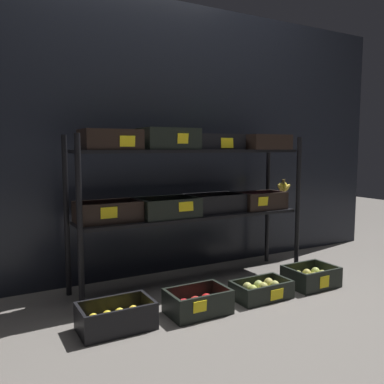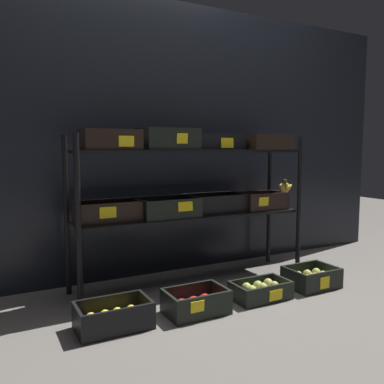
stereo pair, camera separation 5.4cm
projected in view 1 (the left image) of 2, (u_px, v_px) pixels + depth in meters
name	position (u px, v px, depth m)	size (l,w,h in m)	color
ground_plane	(192.00, 282.00, 2.70)	(10.00, 10.00, 0.00)	#605B56
storefront_wall	(168.00, 140.00, 2.91)	(3.94, 0.12, 1.91)	black
display_rack	(189.00, 180.00, 2.61)	(1.66, 0.36, 1.02)	black
crate_ground_lemon	(116.00, 319.00, 2.00)	(0.37, 0.22, 0.14)	black
crate_ground_apple_red	(198.00, 304.00, 2.19)	(0.33, 0.23, 0.13)	black
crate_ground_pear	(261.00, 290.00, 2.41)	(0.35, 0.21, 0.11)	black
crate_ground_right_pear	(311.00, 278.00, 2.62)	(0.32, 0.25, 0.13)	black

